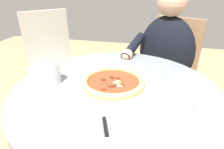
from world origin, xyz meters
TOP-DOWN VIEW (x-y plane):
  - dining_table at (0.00, 0.00)m, footprint 0.89×0.89m
  - pizza_on_plate at (-0.01, -0.01)m, footprint 0.34×0.34m
  - water_glass at (0.02, -0.29)m, footprint 0.08×0.08m
  - steak_knife at (0.28, 0.03)m, footprint 0.19×0.08m
  - ramekin_capers at (0.08, 0.27)m, footprint 0.07×0.07m
  - fork_utensil at (-0.19, 0.25)m, footprint 0.17×0.06m
  - diner_person at (-0.59, 0.23)m, footprint 0.47×0.49m
  - cafe_chair_diner at (-0.73, 0.28)m, footprint 0.53×0.53m
  - cafe_chair_spare_far at (-0.63, -0.66)m, footprint 0.59×0.59m

SIDE VIEW (x-z plane):
  - diner_person at x=-0.59m, z-range -0.06..1.06m
  - cafe_chair_diner at x=-0.73m, z-range 0.09..0.98m
  - cafe_chair_spare_far at x=-0.63m, z-range 0.09..1.02m
  - dining_table at x=0.00m, z-range 0.20..0.92m
  - fork_utensil at x=-0.19m, z-range 0.72..0.72m
  - steak_knife at x=0.28m, z-range 0.72..0.73m
  - pizza_on_plate at x=-0.01m, z-range 0.72..0.75m
  - ramekin_capers at x=0.08m, z-range 0.72..0.76m
  - water_glass at x=0.02m, z-range 0.71..0.80m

